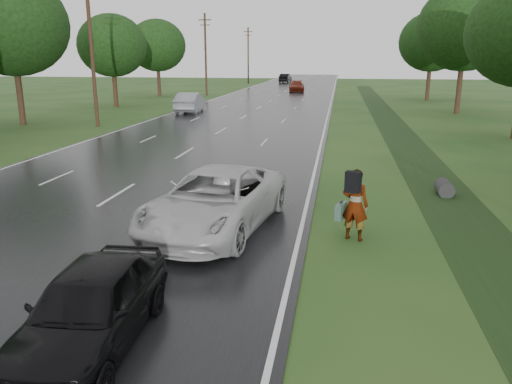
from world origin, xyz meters
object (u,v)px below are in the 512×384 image
object	(u,v)px
pedestrian	(354,204)
white_pickup	(215,200)
silver_sedan	(190,102)
dark_sedan	(90,306)

from	to	relation	value
pedestrian	white_pickup	distance (m)	3.82
silver_sedan	dark_sedan	bearing A→B (deg)	99.62
dark_sedan	silver_sedan	size ratio (longest dim) A/B	0.80
white_pickup	dark_sedan	distance (m)	6.15
pedestrian	white_pickup	bearing A→B (deg)	16.46
pedestrian	silver_sedan	distance (m)	32.81
silver_sedan	white_pickup	bearing A→B (deg)	103.47
dark_sedan	pedestrian	bearing A→B (deg)	50.47
pedestrian	dark_sedan	distance (m)	7.46
pedestrian	silver_sedan	bearing A→B (deg)	-47.19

